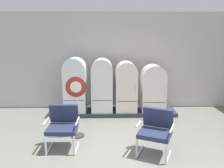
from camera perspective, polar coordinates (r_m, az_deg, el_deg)
The scene contains 9 objects.
back_wall at distance 7.43m, azimuth 0.50°, elevation 5.90°, with size 11.76×0.12×3.11m.
display_plinth at distance 7.15m, azimuth 0.64°, elevation -6.81°, with size 3.73×0.95×0.12m, color #293034.
refrigerator_0 at distance 6.84m, azimuth -9.33°, elevation 0.21°, with size 0.65×0.65×1.63m.
refrigerator_1 at distance 6.78m, azimuth -2.53°, elevation 0.12°, with size 0.63×0.66×1.60m.
refrigerator_2 at distance 6.85m, azimuth 3.56°, elevation -0.21°, with size 0.64×0.72×1.51m.
refrigerator_3 at distance 6.93m, azimuth 10.35°, elevation -0.76°, with size 0.71×0.62×1.41m.
armchair_left at distance 5.00m, azimuth -12.31°, elevation -9.86°, with size 0.70×0.63×0.94m.
armchair_right at distance 4.74m, azimuth 11.01°, elevation -11.05°, with size 0.83×0.82×0.94m.
sign_stand at distance 5.38m, azimuth -8.92°, elevation -5.79°, with size 0.48×0.32×1.47m.
Camera 1 is at (-0.24, -3.72, 2.39)m, focal length 36.20 mm.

